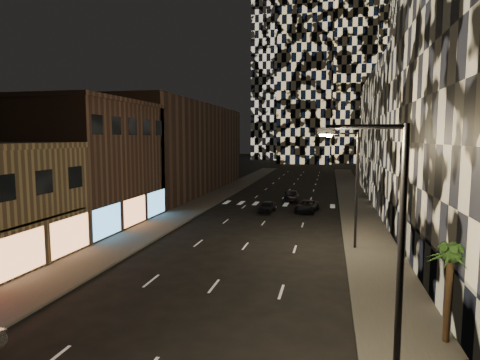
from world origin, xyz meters
The scene contains 17 objects.
sidewalk_left centered at (-10.00, 50.00, 0.07)m, with size 4.00×120.00×0.15m, color #47443F.
sidewalk_right centered at (10.00, 50.00, 0.07)m, with size 4.00×120.00×0.15m, color #47443F.
curb_left centered at (-7.90, 50.00, 0.07)m, with size 0.20×120.00×0.15m, color #4C4C47.
curb_right centered at (7.90, 50.00, 0.07)m, with size 0.20×120.00×0.15m, color #4C4C47.
retail_brown centered at (-17.00, 33.50, 6.00)m, with size 10.00×15.00×12.00m, color #4F372D.
retail_filler_left centered at (-17.00, 60.00, 7.00)m, with size 10.00×40.00×14.00m, color #4F372D.
midrise_base centered at (12.30, 24.50, 1.50)m, with size 0.60×25.00×3.00m, color #383838.
midrise_filler_right centered at (20.00, 57.00, 9.00)m, with size 16.00×40.00×18.00m, color #232326.
tower_right_mid centered at (35.00, 135.00, 50.00)m, with size 20.00×20.00×100.00m, color black.
tower_left_back centered at (-12.00, 165.00, 60.00)m, with size 24.00×24.00×120.00m, color black.
tower_center_low centered at (-2.00, 140.00, 47.50)m, with size 18.00×18.00×95.00m, color black.
streetlight_near centered at (8.35, 10.00, 5.35)m, with size 2.55×0.25×9.00m.
streetlight_far centered at (8.35, 30.00, 5.35)m, with size 2.55×0.25×9.00m.
car_dark_midlane centered at (-0.55, 44.06, 0.65)m, with size 1.54×3.84×1.31m, color black.
car_dark_oncoming centered at (1.46, 53.41, 0.75)m, with size 2.11×5.18×1.50m, color black.
car_dark_rightlane centered at (4.00, 45.26, 0.68)m, with size 2.25×4.89×1.36m, color black.
palm_tree centered at (11.50, 15.69, 3.66)m, with size 2.17×2.13×4.25m.
Camera 1 is at (6.54, -1.99, 8.74)m, focal length 30.00 mm.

